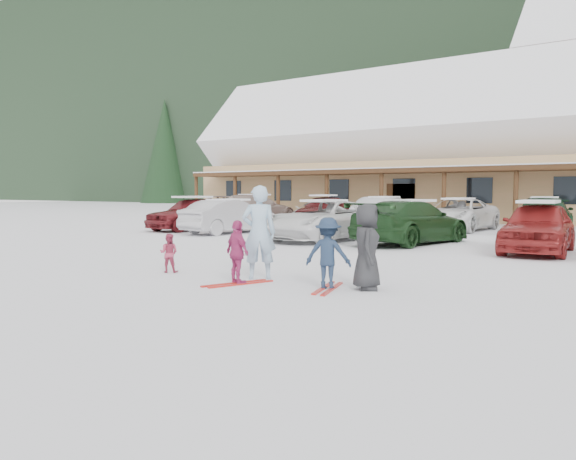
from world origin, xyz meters
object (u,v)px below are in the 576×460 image
Objects in this scene: day_lodge at (404,159)px; parked_car_7 at (255,208)px; child_magenta at (238,252)px; bystander_dark at (367,247)px; parked_car_1 at (229,216)px; parked_car_10 at (458,215)px; child_navy at (328,253)px; parked_car_11 at (544,216)px; parked_car_0 at (193,213)px; parked_car_2 at (324,220)px; parked_car_9 at (384,212)px; adult_skier at (259,232)px; parked_car_8 at (323,209)px; toddler_red at (169,253)px; parked_car_4 at (538,227)px; parked_car_3 at (411,222)px.

day_lodge is 5.38× the size of parked_car_7.
day_lodge reaches higher than child_magenta.
bystander_dark reaches higher than parked_car_1.
child_navy is at bearing -78.05° from parked_car_10.
child_navy is 16.04m from parked_car_11.
day_lodge is 29.39m from bystander_dark.
child_magenta is 0.28× the size of parked_car_0.
parked_car_2 is at bearing 8.20° from bystander_dark.
parked_car_0 is at bearing 175.17° from parked_car_2.
parked_car_9 is at bearing -112.10° from parked_car_1.
parked_car_7 is at bearing 143.62° from parked_car_2.
parked_car_9 is at bearing 51.06° from parked_car_0.
parked_car_9 is 0.87× the size of parked_car_10.
parked_car_8 is (-8.85, 16.92, -0.17)m from adult_skier.
parked_car_10 is (-2.97, 16.14, 0.07)m from child_navy.
parked_car_8 reaches higher than parked_car_2.
parked_car_0 is at bearing -75.80° from toddler_red.
parked_car_8 is at bearing -97.23° from toddler_red.
parked_car_3 is at bearing 169.31° from parked_car_4.
child_magenta is at bearing -36.68° from parked_car_0.
child_magenta is 9.80m from parked_car_2.
child_magenta is 15.17m from parked_car_0.
parked_car_2 is 7.14m from parked_car_4.
parked_car_9 is at bearing -172.36° from parked_car_7.
parked_car_0 is 0.98× the size of parked_car_8.
parked_car_1 is 12.94m from parked_car_11.
bystander_dark is 0.29× the size of parked_car_7.
adult_skier is 0.84m from child_magenta.
parked_car_8 is 0.88× the size of parked_car_10.
parked_car_8 reaches higher than parked_car_9.
parked_car_3 is 7.52m from parked_car_11.
parked_car_10 is 3.58m from parked_car_11.
parked_car_0 is (-2.44, -17.78, -3.19)m from day_lodge.
parked_car_8 reaches higher than toddler_red.
adult_skier is 1.54× the size of child_magenta.
parked_car_7 reaches higher than child_magenta.
child_navy is 0.25× the size of parked_car_10.
parked_car_7 is 8.01m from parked_car_9.
bystander_dark is at bearing 111.36° from parked_car_9.
parked_car_4 reaches higher than toddler_red.
parked_car_4 is 0.80× the size of parked_car_7.
parked_car_11 is (13.54, 6.42, -0.00)m from parked_car_0.
parked_car_9 is (-6.56, 16.13, 0.09)m from child_navy.
parked_car_1 is (2.64, -0.55, -0.05)m from parked_car_0.
parked_car_9 is (3.73, 7.07, 0.04)m from parked_car_1.
toddler_red is 9.44m from parked_car_3.
bystander_dark is at bearing 81.27° from parked_car_11.
child_magenta is at bearing -65.07° from parked_car_2.
bystander_dark is 0.35× the size of parked_car_0.
parked_car_11 is (0.61, 16.03, 0.11)m from child_navy.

